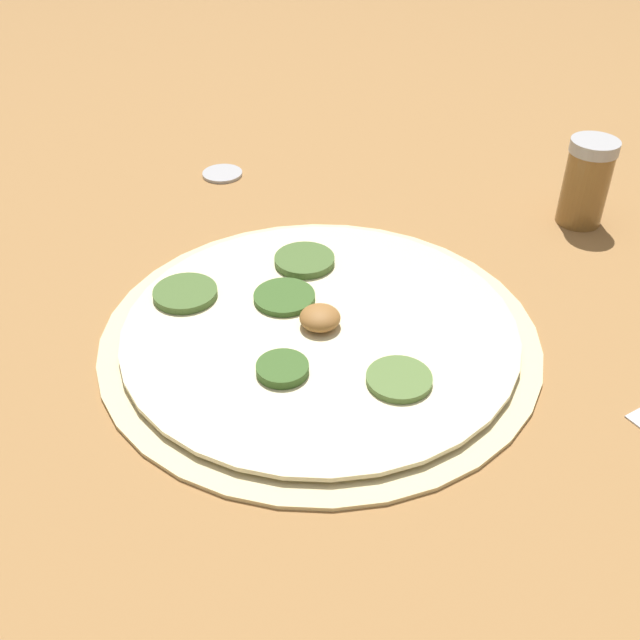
{
  "coord_description": "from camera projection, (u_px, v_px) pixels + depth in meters",
  "views": [
    {
      "loc": [
        0.45,
        0.16,
        0.38
      ],
      "look_at": [
        0.0,
        0.0,
        0.02
      ],
      "focal_mm": 42.0,
      "sensor_mm": 36.0,
      "label": 1
    }
  ],
  "objects": [
    {
      "name": "ground_plane",
      "position": [
        320.0,
        337.0,
        0.61
      ],
      "size": [
        3.0,
        3.0,
        0.0
      ],
      "primitive_type": "plane",
      "color": "#9E703F"
    },
    {
      "name": "pizza",
      "position": [
        318.0,
        330.0,
        0.61
      ],
      "size": [
        0.36,
        0.36,
        0.03
      ],
      "color": "beige",
      "rests_on": "ground_plane"
    },
    {
      "name": "spice_jar",
      "position": [
        586.0,
        182.0,
        0.74
      ],
      "size": [
        0.05,
        0.05,
        0.09
      ],
      "color": "olive",
      "rests_on": "ground_plane"
    },
    {
      "name": "loose_cap",
      "position": [
        222.0,
        172.0,
        0.85
      ],
      "size": [
        0.05,
        0.05,
        0.01
      ],
      "color": "#B2B2B7",
      "rests_on": "ground_plane"
    }
  ]
}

